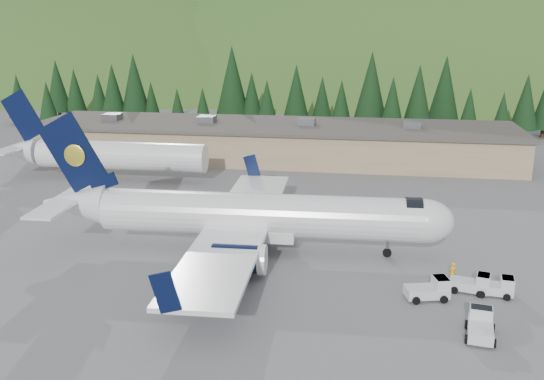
% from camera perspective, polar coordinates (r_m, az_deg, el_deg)
% --- Properties ---
extents(ground, '(600.00, 600.00, 0.00)m').
position_cam_1_polar(ground, '(54.08, -1.01, -5.77)').
color(ground, '#5B5B60').
extents(airliner, '(36.56, 34.24, 12.15)m').
position_cam_1_polar(airliner, '(53.15, -2.17, -2.46)').
color(airliner, white).
rests_on(airliner, ground).
extents(second_airliner, '(27.50, 11.00, 10.05)m').
position_cam_1_polar(second_airliner, '(80.85, -15.88, 3.28)').
color(second_airliner, white).
rests_on(second_airliner, ground).
extents(baggage_tug_a, '(3.38, 2.48, 1.65)m').
position_cam_1_polar(baggage_tug_a, '(46.44, 14.70, -9.03)').
color(baggage_tug_a, silver).
rests_on(baggage_tug_a, ground).
extents(baggage_tug_b, '(3.15, 2.29, 1.54)m').
position_cam_1_polar(baggage_tug_b, '(48.40, 18.41, -8.37)').
color(baggage_tug_b, silver).
rests_on(baggage_tug_b, ground).
extents(baggage_tug_c, '(2.24, 3.28, 1.65)m').
position_cam_1_polar(baggage_tug_c, '(42.32, 19.04, -11.92)').
color(baggage_tug_c, silver).
rests_on(baggage_tug_c, ground).
extents(terminal_building, '(71.00, 17.00, 6.10)m').
position_cam_1_polar(terminal_building, '(90.32, 0.06, 4.66)').
color(terminal_building, '#91785A').
rests_on(terminal_building, ground).
extents(baggage_tug_d, '(2.99, 2.03, 1.51)m').
position_cam_1_polar(baggage_tug_d, '(48.49, 20.44, -8.54)').
color(baggage_tug_d, silver).
rests_on(baggage_tug_d, ground).
extents(ramp_worker, '(0.69, 0.61, 1.59)m').
position_cam_1_polar(ramp_worker, '(49.76, 16.63, -7.42)').
color(ramp_worker, '#FBB60A').
rests_on(ramp_worker, ground).
extents(tree_line, '(112.24, 17.88, 14.26)m').
position_cam_1_polar(tree_line, '(111.59, 3.07, 9.04)').
color(tree_line, black).
rests_on(tree_line, ground).
extents(hills, '(614.00, 330.00, 300.00)m').
position_cam_1_polar(hills, '(280.20, 17.66, -6.70)').
color(hills, '#265220').
rests_on(hills, ground).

